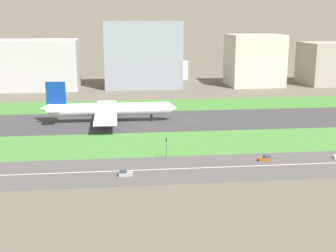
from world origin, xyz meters
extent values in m
plane|color=#5B564C|center=(0.00, 0.00, 0.00)|extent=(800.00, 800.00, 0.00)
cube|color=#38383D|center=(0.00, 0.00, 0.05)|extent=(280.00, 46.00, 0.10)
cube|color=#3D7A33|center=(0.00, 41.00, 0.05)|extent=(280.00, 36.00, 0.10)
cube|color=#427F38|center=(0.00, -41.00, 0.05)|extent=(280.00, 36.00, 0.10)
cube|color=#4C4C4F|center=(0.00, -73.00, 0.05)|extent=(280.00, 28.00, 0.10)
cube|color=silver|center=(0.00, -73.00, 0.11)|extent=(266.00, 0.50, 0.01)
cylinder|color=white|center=(-38.95, 0.00, 6.30)|extent=(56.00, 6.00, 6.00)
cone|color=white|center=(-8.95, 0.00, 6.30)|extent=(4.00, 5.70, 5.70)
cone|color=white|center=(-69.45, 0.00, 7.10)|extent=(5.00, 5.40, 5.40)
cube|color=navy|center=(-63.95, 0.00, 14.30)|extent=(9.00, 0.80, 11.00)
cube|color=white|center=(-64.95, 0.00, 7.30)|extent=(6.00, 16.00, 0.60)
cube|color=white|center=(-40.95, 15.00, 5.10)|extent=(10.00, 26.00, 1.00)
cylinder|color=gray|center=(-39.95, 9.00, 2.90)|extent=(5.00, 3.20, 3.20)
cube|color=white|center=(-40.95, -15.00, 5.10)|extent=(10.00, 26.00, 1.00)
cylinder|color=gray|center=(-39.95, -9.00, 2.90)|extent=(5.00, 3.20, 3.20)
cylinder|color=black|center=(-19.35, 0.00, 1.70)|extent=(1.00, 1.00, 3.20)
cylinder|color=black|center=(-42.95, 3.50, 1.70)|extent=(1.00, 1.00, 3.20)
cylinder|color=black|center=(-42.95, -3.50, 1.70)|extent=(1.00, 1.00, 3.20)
cube|color=#99999E|center=(-33.76, -78.00, 0.65)|extent=(4.40, 1.80, 1.10)
cube|color=#333D4C|center=(-34.56, -78.00, 1.65)|extent=(2.20, 1.66, 0.90)
cube|color=brown|center=(14.56, -68.00, 0.65)|extent=(4.40, 1.80, 1.10)
cube|color=#333D4C|center=(15.36, -68.00, 1.65)|extent=(2.20, 1.66, 0.90)
cylinder|color=#4C4C51|center=(-18.90, -60.00, 3.10)|extent=(0.24, 0.24, 6.00)
cube|color=black|center=(-18.90, -60.00, 6.70)|extent=(0.36, 0.36, 1.20)
sphere|color=#19D826|center=(-18.90, -60.20, 7.00)|extent=(0.24, 0.24, 0.24)
cube|color=#B2B2B7|center=(-90.00, 114.00, 17.15)|extent=(56.47, 36.33, 34.30)
cube|color=gray|center=(-16.41, 114.00, 23.32)|extent=(54.25, 31.59, 46.64)
cube|color=beige|center=(65.83, 114.00, 18.59)|extent=(38.02, 35.26, 37.17)
cube|color=#9E998E|center=(123.84, 114.00, 15.51)|extent=(37.70, 38.09, 31.01)
cylinder|color=silver|center=(11.45, 159.00, 7.10)|extent=(24.73, 24.73, 14.19)
camera|label=1|loc=(-36.23, -214.67, 48.19)|focal=48.84mm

